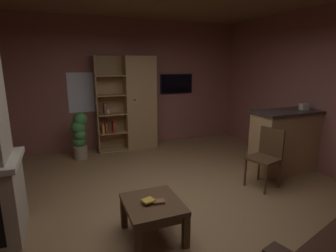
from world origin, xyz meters
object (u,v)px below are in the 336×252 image
Objects in this scene: kitchen_bar_counter at (289,140)px; wall_mounted_tv at (176,84)px; table_book_1 at (148,200)px; table_book_0 at (159,202)px; dining_chair at (267,154)px; potted_floor_plant at (79,134)px; bookshelf_cabinet at (136,104)px; coffee_table at (153,209)px; tissue_box at (304,107)px.

wall_mounted_tv is (-1.10, 2.54, 0.86)m from kitchen_bar_counter.
kitchen_bar_counter is 1.73× the size of wall_mounted_tv.
table_book_0 is at bearing -13.51° from table_book_1.
dining_chair is 3.54m from potted_floor_plant.
bookshelf_cabinet reaches higher than coffee_table.
tissue_box is 3.27m from table_book_0.
bookshelf_cabinet is 1.16m from wall_mounted_tv.
coffee_table is at bearing -117.13° from wall_mounted_tv.
tissue_box is at bearing 16.19° from table_book_1.
potted_floor_plant is (-0.56, 2.95, 0.17)m from coffee_table.
tissue_box is at bearing 17.36° from dining_chair.
wall_mounted_tv is at bearing 113.43° from kitchen_bar_counter.
tissue_box is 0.13× the size of dining_chair.
bookshelf_cabinet reaches higher than potted_floor_plant.
dining_chair is (2.00, 0.62, 0.09)m from table_book_0.
dining_chair is at bearing -156.17° from kitchen_bar_counter.
kitchen_bar_counter is at bearing 17.99° from table_book_1.
wall_mounted_tv reaches higher than dining_chair.
tissue_box reaches higher than dining_chair.
coffee_table is at bearing 14.31° from table_book_1.
coffee_table is 0.14m from table_book_1.
potted_floor_plant is at bearing 149.68° from kitchen_bar_counter.
table_book_0 is (-2.83, -0.98, -0.11)m from kitchen_bar_counter.
coffee_table is 2.15m from dining_chair.
kitchen_bar_counter reaches higher than dining_chair.
table_book_1 is at bearing -163.81° from tissue_box.
tissue_box is at bearing -9.88° from kitchen_bar_counter.
wall_mounted_tv reaches higher than tissue_box.
kitchen_bar_counter is 0.64m from tissue_box.
coffee_table is at bearing 143.09° from table_book_0.
kitchen_bar_counter is 1.54× the size of dining_chair.
bookshelf_cabinet is 2.23× the size of dining_chair.
tissue_box is 3.36m from table_book_1.
kitchen_bar_counter is at bearing -30.32° from potted_floor_plant.
bookshelf_cabinet is 1.45× the size of kitchen_bar_counter.
tissue_box is at bearing -29.26° from potted_floor_plant.
dining_chair reaches higher than table_book_1.
bookshelf_cabinet reaches higher than kitchen_bar_counter.
wall_mounted_tv reaches higher than potted_floor_plant.
wall_mounted_tv reaches higher than kitchen_bar_counter.
table_book_1 is 3.01m from potted_floor_plant.
tissue_box is 3.33m from coffee_table.
bookshelf_cabinet is 3.37m from tissue_box.
kitchen_bar_counter is at bearing 23.83° from dining_chair.
bookshelf_cabinet is 3.41m from table_book_1.
kitchen_bar_counter is at bearing -46.97° from bookshelf_cabinet.
table_book_0 is 2.10m from dining_chair.
table_book_1 is 4.06m from wall_mounted_tv.
wall_mounted_tv is (1.78, 3.48, 1.07)m from coffee_table.
dining_chair is 3.05m from wall_mounted_tv.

